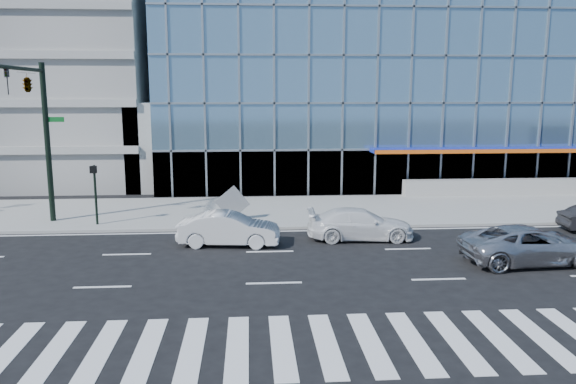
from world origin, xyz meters
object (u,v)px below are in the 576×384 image
at_px(silver_suv, 530,245).
at_px(white_suv, 360,224).
at_px(ped_signal_post, 95,185).
at_px(white_sedan, 229,229).
at_px(tilted_panel, 232,203).
at_px(traffic_signal, 34,104).

bearing_deg(silver_suv, white_suv, 52.29).
distance_m(ped_signal_post, white_sedan, 7.85).
height_order(silver_suv, tilted_panel, tilted_panel).
bearing_deg(ped_signal_post, white_sedan, -29.15).
bearing_deg(silver_suv, traffic_signal, 68.72).
xyz_separation_m(white_sedan, tilted_panel, (0.03, 4.27, 0.33)).
distance_m(traffic_signal, tilted_panel, 10.62).
relative_size(ped_signal_post, tilted_panel, 2.31).
distance_m(white_suv, tilted_panel, 7.01).
distance_m(traffic_signal, ped_signal_post, 4.75).
bearing_deg(white_sedan, traffic_signal, 76.07).
height_order(traffic_signal, white_suv, traffic_signal).
bearing_deg(white_sedan, ped_signal_post, 67.05).
bearing_deg(ped_signal_post, white_suv, -13.86).
height_order(silver_suv, white_sedan, silver_suv).
bearing_deg(white_suv, ped_signal_post, 78.41).
bearing_deg(white_suv, white_sedan, 98.14).
height_order(traffic_signal, ped_signal_post, traffic_signal).
bearing_deg(white_suv, tilted_panel, 60.79).
xyz_separation_m(traffic_signal, silver_suv, (21.24, -6.87, -5.42)).
xyz_separation_m(ped_signal_post, white_sedan, (6.74, -3.76, -1.40)).
height_order(white_suv, white_sedan, white_sedan).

